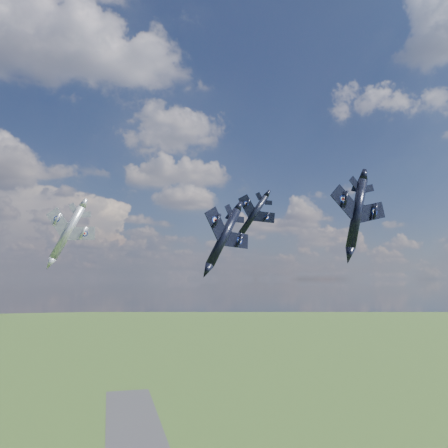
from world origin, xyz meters
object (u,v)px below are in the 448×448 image
object	(u,v)px
jet_lead_navy	(224,237)
jet_left_silver	(68,232)
jet_high_navy	(254,215)
jet_right_navy	(357,214)

from	to	relation	value
jet_lead_navy	jet_left_silver	xyz separation A→B (m)	(-24.31, 9.72, 1.09)
jet_lead_navy	jet_high_navy	size ratio (longest dim) A/B	1.13
jet_lead_navy	jet_high_navy	xyz separation A→B (m)	(10.75, 16.89, 6.40)
jet_right_navy	jet_high_navy	distance (m)	27.01
jet_right_navy	jet_left_silver	size ratio (longest dim) A/B	1.14
jet_right_navy	jet_lead_navy	bearing A→B (deg)	146.73
jet_left_silver	jet_high_navy	bearing A→B (deg)	24.86
jet_lead_navy	jet_right_navy	world-z (taller)	jet_right_navy
jet_right_navy	jet_high_navy	bearing A→B (deg)	98.93
jet_high_navy	jet_left_silver	size ratio (longest dim) A/B	0.96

